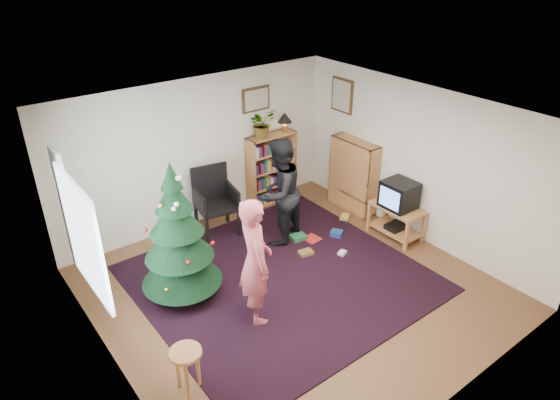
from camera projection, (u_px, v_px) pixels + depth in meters
floor at (293, 289)px, 7.04m from camera, size 5.00×5.00×0.00m
ceiling at (296, 119)px, 5.87m from camera, size 5.00×5.00×0.00m
wall_back at (199, 153)px, 8.20m from camera, size 5.00×0.02×2.50m
wall_front at (461, 315)px, 4.70m from camera, size 5.00×0.02×2.50m
wall_left at (105, 284)px, 5.11m from camera, size 0.02×5.00×2.50m
wall_right at (418, 164)px, 7.80m from camera, size 0.02×5.00×2.50m
rug at (280, 278)px, 7.25m from camera, size 3.80×3.60×0.02m
window_pane at (84, 238)px, 5.43m from camera, size 0.04×1.20×1.40m
curtain at (68, 212)px, 5.94m from camera, size 0.06×0.35×1.60m
picture_back at (256, 99)px, 8.48m from camera, size 0.55×0.03×0.42m
picture_right at (342, 95)px, 8.68m from camera, size 0.03×0.50×0.60m
christmas_tree at (178, 243)px, 6.57m from camera, size 1.09×1.09×1.99m
bookshelf_back at (272, 168)px, 9.10m from camera, size 0.95×0.30×1.30m
bookshelf_right at (354, 175)px, 8.83m from camera, size 0.30×0.95×1.30m
tv_stand at (396, 219)px, 8.14m from camera, size 0.47×0.85×0.55m
crt_tv at (399, 195)px, 7.93m from camera, size 0.47×0.50×0.44m
armchair at (212, 198)px, 8.18m from camera, size 0.72×0.72×1.12m
stool at (186, 361)px, 5.26m from camera, size 0.35×0.35×0.58m
person_standing at (255, 261)px, 6.15m from camera, size 0.59×0.73×1.72m
person_by_chair at (279, 193)px, 7.75m from camera, size 1.02×0.90×1.75m
potted_plant at (262, 123)px, 8.58m from camera, size 0.49×0.43×0.50m
table_lamp at (285, 119)px, 8.86m from camera, size 0.26×0.26×0.34m
floor_clutter at (314, 242)px, 8.03m from camera, size 2.37×0.99×0.08m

